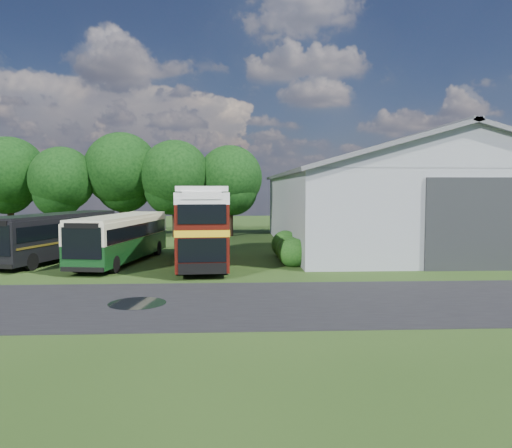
{
  "coord_description": "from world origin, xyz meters",
  "views": [
    {
      "loc": [
        2.1,
        -21.98,
        4.37
      ],
      "look_at": [
        3.6,
        8.0,
        2.27
      ],
      "focal_mm": 35.0,
      "sensor_mm": 36.0,
      "label": 1
    }
  ],
  "objects": [
    {
      "name": "storage_shed",
      "position": [
        15.0,
        15.98,
        4.17
      ],
      "size": [
        18.8,
        24.8,
        8.15
      ],
      "color": "gray",
      "rests_on": "ground"
    },
    {
      "name": "asphalt_road",
      "position": [
        3.0,
        -3.0,
        0.0
      ],
      "size": [
        60.0,
        8.0,
        0.02
      ],
      "primitive_type": "cube",
      "color": "black",
      "rests_on": "ground"
    },
    {
      "name": "tree_right_a",
      "position": [
        -3.0,
        23.8,
        5.69
      ],
      "size": [
        6.26,
        6.26,
        8.83
      ],
      "color": "black",
      "rests_on": "ground"
    },
    {
      "name": "shrub_back",
      "position": [
        5.6,
        10.0,
        0.0
      ],
      "size": [
        1.8,
        1.8,
        1.8
      ],
      "primitive_type": "sphere",
      "color": "#194714",
      "rests_on": "ground"
    },
    {
      "name": "puddle",
      "position": [
        -1.5,
        -3.0,
        0.0
      ],
      "size": [
        2.2,
        2.2,
        0.01
      ],
      "primitive_type": "cylinder",
      "color": "black",
      "rests_on": "ground"
    },
    {
      "name": "tree_right_b",
      "position": [
        2.0,
        24.6,
        5.44
      ],
      "size": [
        5.98,
        5.98,
        8.45
      ],
      "color": "black",
      "rests_on": "ground"
    },
    {
      "name": "ground",
      "position": [
        0.0,
        0.0,
        0.0
      ],
      "size": [
        120.0,
        120.0,
        0.0
      ],
      "primitive_type": "plane",
      "color": "#1E3611",
      "rests_on": "ground"
    },
    {
      "name": "tree_mid",
      "position": [
        -8.0,
        24.8,
        6.18
      ],
      "size": [
        6.8,
        6.8,
        9.6
      ],
      "color": "black",
      "rests_on": "ground"
    },
    {
      "name": "tree_left_b",
      "position": [
        -13.0,
        23.5,
        5.25
      ],
      "size": [
        5.78,
        5.78,
        8.16
      ],
      "color": "black",
      "rests_on": "ground"
    },
    {
      "name": "bus_green_single",
      "position": [
        -4.42,
        7.82,
        1.51
      ],
      "size": [
        4.03,
        10.53,
        2.84
      ],
      "rotation": [
        0.0,
        0.0,
        -0.16
      ],
      "color": "black",
      "rests_on": "ground"
    },
    {
      "name": "tree_left_a",
      "position": [
        -18.0,
        24.5,
        5.87
      ],
      "size": [
        6.46,
        6.46,
        9.12
      ],
      "color": "black",
      "rests_on": "ground"
    },
    {
      "name": "bus_maroon_double",
      "position": [
        0.35,
        6.95,
        2.26
      ],
      "size": [
        3.41,
        10.69,
        4.52
      ],
      "rotation": [
        0.0,
        0.0,
        0.07
      ],
      "color": "black",
      "rests_on": "ground"
    },
    {
      "name": "shrub_front",
      "position": [
        5.6,
        6.0,
        0.0
      ],
      "size": [
        1.7,
        1.7,
        1.7
      ],
      "primitive_type": "sphere",
      "color": "#194714",
      "rests_on": "ground"
    },
    {
      "name": "bus_dark_single",
      "position": [
        -8.67,
        9.06,
        1.53
      ],
      "size": [
        5.25,
        10.69,
        2.88
      ],
      "rotation": [
        0.0,
        0.0,
        -0.28
      ],
      "color": "black",
      "rests_on": "ground"
    },
    {
      "name": "shrub_mid",
      "position": [
        5.6,
        8.0,
        0.0
      ],
      "size": [
        1.6,
        1.6,
        1.6
      ],
      "primitive_type": "sphere",
      "color": "#194714",
      "rests_on": "ground"
    }
  ]
}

